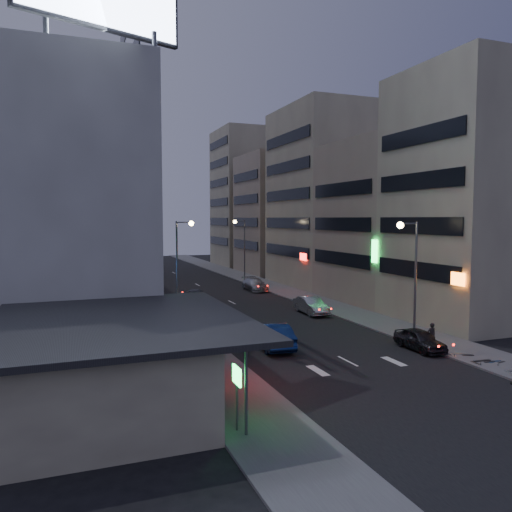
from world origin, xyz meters
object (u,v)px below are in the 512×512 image
parked_car_right_far (255,284)px  person (431,336)px  road_car_silver (217,320)px  scooter_black_b (489,350)px  parked_car_right_near (420,340)px  scooter_blue (499,351)px  parked_car_left (194,297)px  road_car_blue (272,335)px  parked_car_right_mid (311,305)px  scooter_silver_b (471,344)px

parked_car_right_far → person: bearing=-86.1°
road_car_silver → scooter_black_b: (12.68, -13.22, -0.10)m
parked_car_right_near → parked_car_right_far: (-0.58, 28.22, 0.04)m
person → scooter_blue: bearing=122.1°
parked_car_left → road_car_blue: (0.87, -17.78, 0.08)m
parked_car_left → scooter_black_b: bearing=115.8°
parked_car_left → scooter_blue: bearing=116.5°
road_car_blue → scooter_black_b: size_ratio=2.62×
road_car_silver → parked_car_right_far: bearing=-120.1°
parked_car_right_far → scooter_black_b: 31.86m
road_car_silver → parked_car_left: bearing=-97.4°
parked_car_right_mid → parked_car_left: (-8.46, 8.34, 0.00)m
road_car_silver → person: person is taller
person → scooter_silver_b: size_ratio=0.87×
road_car_blue → scooter_silver_b: road_car_blue is taller
parked_car_right_far → scooter_black_b: size_ratio=2.58×
scooter_blue → scooter_black_b: (-0.48, 0.26, 0.08)m
parked_car_right_far → person: (1.28, -28.46, 0.22)m
scooter_blue → road_car_blue: bearing=45.2°
road_car_blue → person: 10.11m
road_car_silver → scooter_silver_b: road_car_silver is taller
parked_car_right_mid → parked_car_right_far: 14.96m
parked_car_right_mid → road_car_silver: size_ratio=0.82×
scooter_blue → scooter_black_b: size_ratio=0.86×
parked_car_right_near → parked_car_left: size_ratio=0.73×
scooter_silver_b → scooter_blue: bearing=-138.8°
parked_car_right_near → person: (0.70, -0.24, 0.26)m
parked_car_right_near → parked_car_right_far: 28.23m
scooter_blue → scooter_silver_b: 1.70m
scooter_silver_b → parked_car_right_near: bearing=68.3°
parked_car_right_near → scooter_silver_b: (2.07, -2.16, 0.02)m
scooter_black_b → road_car_blue: bearing=58.7°
person → road_car_silver: bearing=-36.9°
parked_car_right_near → scooter_black_b: bearing=-58.8°
parked_car_right_far → road_car_blue: 25.66m
road_car_silver → road_car_blue: bearing=107.6°
parked_car_right_mid → scooter_black_b: bearing=-77.7°
parked_car_left → person: 24.08m
person → scooter_black_b: 3.57m
person → scooter_blue: 4.01m
parked_car_right_mid → road_car_blue: size_ratio=0.90×
parked_car_left → person: (10.12, -21.85, 0.18)m
scooter_black_b → scooter_silver_b: bearing=3.6°
parked_car_left → scooter_blue: parked_car_left is taller
person → parked_car_left: bearing=-60.7°
scooter_silver_b → road_car_silver: bearing=71.4°
person → parked_car_right_far: bearing=-83.0°
road_car_silver → parked_car_right_near: bearing=135.8°
road_car_blue → road_car_silver: (-2.05, 5.86, -0.02)m
parked_car_right_near → road_car_blue: (-8.55, 3.84, 0.15)m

